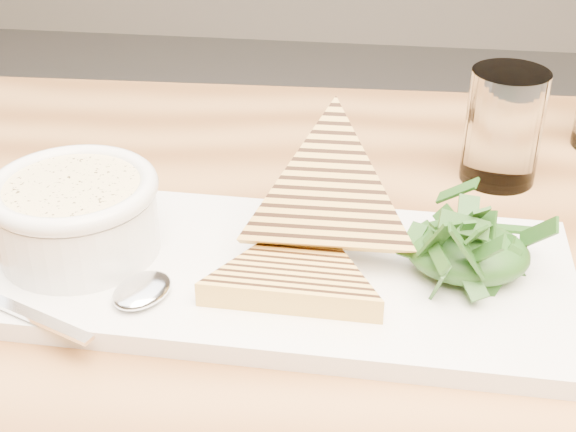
# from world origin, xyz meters

# --- Properties ---
(table_top) EXTENTS (1.34, 0.92, 0.04)m
(table_top) POSITION_xyz_m (-0.06, 0.22, 0.73)
(table_top) COLOR #A36E3A
(table_top) RESTS_ON ground
(table_leg_bl) EXTENTS (0.06, 0.06, 0.71)m
(table_leg_bl) POSITION_xyz_m (-0.66, 0.61, 0.35)
(table_leg_bl) COLOR #A36E3A
(table_leg_bl) RESTS_ON ground
(platter) EXTENTS (0.45, 0.21, 0.02)m
(platter) POSITION_xyz_m (-0.21, 0.24, 0.76)
(platter) COLOR white
(platter) RESTS_ON table_top
(soup_bowl) EXTENTS (0.13, 0.13, 0.05)m
(soup_bowl) POSITION_xyz_m (-0.37, 0.25, 0.79)
(soup_bowl) COLOR white
(soup_bowl) RESTS_ON platter
(soup) EXTENTS (0.11, 0.11, 0.01)m
(soup) POSITION_xyz_m (-0.37, 0.25, 0.82)
(soup) COLOR beige
(soup) RESTS_ON soup_bowl
(bowl_rim) EXTENTS (0.13, 0.13, 0.01)m
(bowl_rim) POSITION_xyz_m (-0.37, 0.25, 0.82)
(bowl_rim) COLOR white
(bowl_rim) RESTS_ON soup_bowl
(sandwich_flat) EXTENTS (0.16, 0.16, 0.02)m
(sandwich_flat) POSITION_xyz_m (-0.20, 0.22, 0.77)
(sandwich_flat) COLOR gold
(sandwich_flat) RESTS_ON platter
(sandwich_lean) EXTENTS (0.16, 0.17, 0.17)m
(sandwich_lean) POSITION_xyz_m (-0.18, 0.27, 0.81)
(sandwich_lean) COLOR gold
(sandwich_lean) RESTS_ON sandwich_flat
(salad_base) EXTENTS (0.09, 0.07, 0.04)m
(salad_base) POSITION_xyz_m (-0.07, 0.25, 0.78)
(salad_base) COLOR black
(salad_base) RESTS_ON platter
(arugula_pile) EXTENTS (0.11, 0.10, 0.05)m
(arugula_pile) POSITION_xyz_m (-0.07, 0.25, 0.79)
(arugula_pile) COLOR #32601F
(arugula_pile) RESTS_ON platter
(spoon_bowl) EXTENTS (0.05, 0.06, 0.01)m
(spoon_bowl) POSITION_xyz_m (-0.31, 0.19, 0.77)
(spoon_bowl) COLOR silver
(spoon_bowl) RESTS_ON platter
(spoon_handle) EXTENTS (0.12, 0.06, 0.00)m
(spoon_handle) POSITION_xyz_m (-0.39, 0.16, 0.77)
(spoon_handle) COLOR silver
(spoon_handle) RESTS_ON platter
(glass_near) EXTENTS (0.07, 0.07, 0.11)m
(glass_near) POSITION_xyz_m (-0.03, 0.44, 0.80)
(glass_near) COLOR white
(glass_near) RESTS_ON table_top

